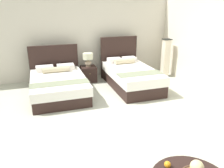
{
  "coord_description": "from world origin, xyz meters",
  "views": [
    {
      "loc": [
        -1.35,
        -3.79,
        2.29
      ],
      "look_at": [
        0.03,
        0.56,
        0.65
      ],
      "focal_mm": 35.88,
      "sensor_mm": 36.0,
      "label": 1
    }
  ],
  "objects_px": {
    "bed_near_corner": "(130,76)",
    "nightstand": "(89,74)",
    "floor_lamp_corner": "(165,58)",
    "loose_orange": "(167,164)",
    "bed_near_window": "(58,84)",
    "table_lamp": "(88,58)"
  },
  "relations": [
    {
      "from": "nightstand",
      "to": "loose_orange",
      "type": "distance_m",
      "value": 4.66
    },
    {
      "from": "bed_near_corner",
      "to": "nightstand",
      "type": "distance_m",
      "value": 1.34
    },
    {
      "from": "loose_orange",
      "to": "floor_lamp_corner",
      "type": "xyz_separation_m",
      "value": [
        2.53,
        4.42,
        0.15
      ]
    },
    {
      "from": "bed_near_window",
      "to": "nightstand",
      "type": "relative_size",
      "value": 4.36
    },
    {
      "from": "bed_near_window",
      "to": "floor_lamp_corner",
      "type": "xyz_separation_m",
      "value": [
        3.51,
        0.56,
        0.33
      ]
    },
    {
      "from": "floor_lamp_corner",
      "to": "table_lamp",
      "type": "bearing_deg",
      "value": 174.29
    },
    {
      "from": "bed_near_corner",
      "to": "loose_orange",
      "type": "height_order",
      "value": "bed_near_corner"
    },
    {
      "from": "bed_near_window",
      "to": "floor_lamp_corner",
      "type": "height_order",
      "value": "floor_lamp_corner"
    },
    {
      "from": "floor_lamp_corner",
      "to": "bed_near_corner",
      "type": "bearing_deg",
      "value": -158.9
    },
    {
      "from": "nightstand",
      "to": "loose_orange",
      "type": "height_order",
      "value": "loose_orange"
    },
    {
      "from": "loose_orange",
      "to": "floor_lamp_corner",
      "type": "distance_m",
      "value": 5.1
    },
    {
      "from": "loose_orange",
      "to": "floor_lamp_corner",
      "type": "relative_size",
      "value": 0.07
    },
    {
      "from": "bed_near_corner",
      "to": "floor_lamp_corner",
      "type": "bearing_deg",
      "value": 21.1
    },
    {
      "from": "nightstand",
      "to": "table_lamp",
      "type": "distance_m",
      "value": 0.49
    },
    {
      "from": "table_lamp",
      "to": "loose_orange",
      "type": "height_order",
      "value": "table_lamp"
    },
    {
      "from": "floor_lamp_corner",
      "to": "loose_orange",
      "type": "bearing_deg",
      "value": -119.85
    },
    {
      "from": "bed_near_window",
      "to": "loose_orange",
      "type": "xyz_separation_m",
      "value": [
        0.98,
        -3.86,
        0.19
      ]
    },
    {
      "from": "bed_near_corner",
      "to": "table_lamp",
      "type": "relative_size",
      "value": 5.36
    },
    {
      "from": "bed_near_corner",
      "to": "nightstand",
      "type": "bearing_deg",
      "value": 143.38
    },
    {
      "from": "bed_near_corner",
      "to": "nightstand",
      "type": "height_order",
      "value": "bed_near_corner"
    },
    {
      "from": "bed_near_corner",
      "to": "loose_orange",
      "type": "bearing_deg",
      "value": -105.61
    },
    {
      "from": "table_lamp",
      "to": "loose_orange",
      "type": "xyz_separation_m",
      "value": [
        -0.01,
        -4.67,
        -0.26
      ]
    }
  ]
}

